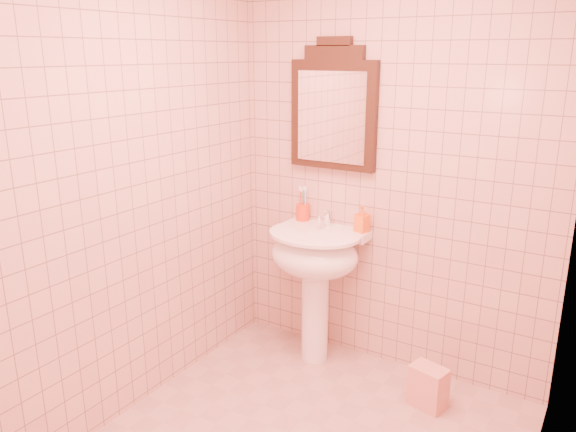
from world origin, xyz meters
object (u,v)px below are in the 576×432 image
Objects in this scene: pedestal_sink at (315,263)px; toothbrush_cup at (303,212)px; towel at (428,387)px; soap_dispenser at (362,219)px; mirror at (333,109)px.

toothbrush_cup reaches higher than pedestal_sink.
pedestal_sink reaches higher than towel.
soap_dispenser is at bearing -3.07° from toothbrush_cup.
toothbrush_cup is (-0.19, 0.18, 0.26)m from pedestal_sink.
towel is at bearing -11.81° from soap_dispenser.
soap_dispenser is 1.03m from towel.
pedestal_sink is at bearing 171.47° from towel.
toothbrush_cup is 0.83× the size of towel.
soap_dispenser is at bearing -10.23° from mirror.
mirror is 0.70m from toothbrush_cup.
mirror is 4.79× the size of soap_dispenser.
pedestal_sink is 0.97m from towel.
pedestal_sink is at bearing -131.44° from soap_dispenser.
pedestal_sink is 0.40m from soap_dispenser.
toothbrush_cup is at bearing -174.29° from mirror.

